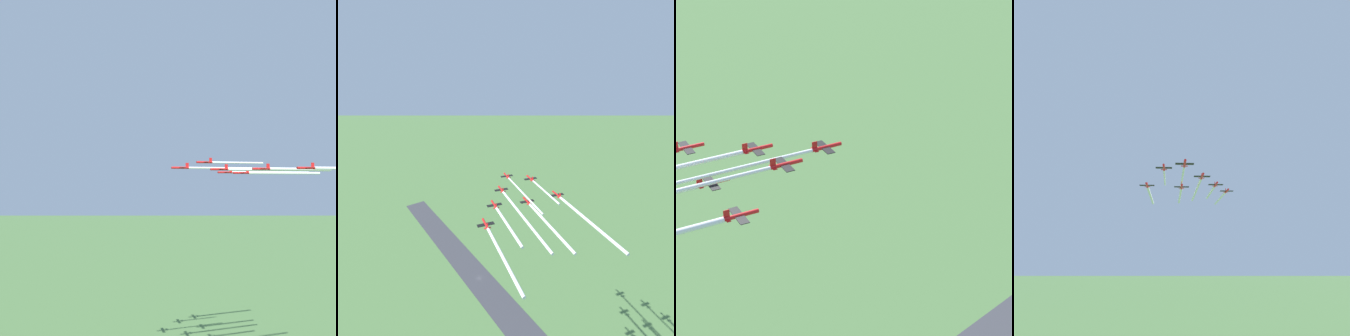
{
  "view_description": "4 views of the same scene",
  "coord_description": "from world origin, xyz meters",
  "views": [
    {
      "loc": [
        -85.17,
        -97.92,
        111.07
      ],
      "look_at": [
        34.78,
        -14.49,
        116.09
      ],
      "focal_mm": 35.0,
      "sensor_mm": 36.0,
      "label": 1
    },
    {
      "loc": [
        111.93,
        -147.88,
        180.05
      ],
      "look_at": [
        36.64,
        -15.34,
        119.91
      ],
      "focal_mm": 28.0,
      "sensor_mm": 36.0,
      "label": 2
    },
    {
      "loc": [
        202.75,
        51.29,
        206.63
      ],
      "look_at": [
        44.67,
        -11.32,
        114.62
      ],
      "focal_mm": 85.0,
      "sensor_mm": 36.0,
      "label": 3
    },
    {
      "loc": [
        -34.59,
        50.37,
        81.45
      ],
      "look_at": [
        40.51,
        -18.6,
        114.78
      ],
      "focal_mm": 28.0,
      "sensor_mm": 36.0,
      "label": 4
    }
  ],
  "objects": [
    {
      "name": "jet_0",
      "position": [
        38.93,
        -18.62,
        116.29
      ],
      "size": [
        7.3,
        7.21,
        2.73
      ],
      "rotation": [
        0.0,
        0.0,
        0.87
      ],
      "color": "red"
    },
    {
      "name": "jet_1",
      "position": [
        44.77,
        -35.16,
        115.46
      ],
      "size": [
        7.3,
        7.21,
        2.73
      ],
      "rotation": [
        0.0,
        0.0,
        0.87
      ],
      "color": "red"
    },
    {
      "name": "jet_5",
      "position": [
        73.51,
        -24.48,
        114.74
      ],
      "size": [
        7.3,
        7.21,
        2.73
      ],
      "rotation": [
        0.0,
        0.0,
        0.87
      ],
      "color": "red"
    },
    {
      "name": "jet_3",
      "position": [
        50.61,
        -51.69,
        115.52
      ],
      "size": [
        7.3,
        7.21,
        2.73
      ],
      "rotation": [
        0.0,
        0.0,
        0.87
      ],
      "color": "red"
    },
    {
      "name": "jet_2",
      "position": [
        56.22,
        -21.55,
        119.42
      ],
      "size": [
        7.3,
        7.21,
        2.73
      ],
      "rotation": [
        0.0,
        0.0,
        0.87
      ],
      "color": "red"
    },
    {
      "name": "jet_4",
      "position": [
        62.06,
        -38.09,
        114.13
      ],
      "size": [
        7.3,
        7.21,
        2.73
      ],
      "rotation": [
        0.0,
        0.0,
        0.87
      ],
      "color": "red"
    },
    {
      "name": "smoke_trail_0",
      "position": [
        58.66,
        -35.22,
        116.25
      ],
      "size": [
        34.31,
        29.08,
        0.91
      ],
      "rotation": [
        0.0,
        0.0,
        0.87
      ],
      "color": "white"
    },
    {
      "name": "smoke_trail_2",
      "position": [
        69.82,
        -33.0,
        119.38
      ],
      "size": [
        22.08,
        18.79,
        0.92
      ],
      "rotation": [
        0.0,
        0.0,
        0.87
      ],
      "color": "white"
    }
  ]
}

